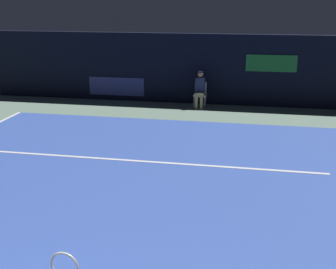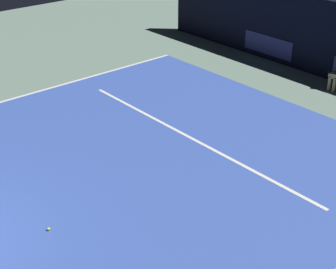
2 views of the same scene
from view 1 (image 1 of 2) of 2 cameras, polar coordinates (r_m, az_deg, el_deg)
ground_plane at (r=9.00m, az=-6.09°, el=-8.22°), size 31.86×31.86×0.00m
court_surface at (r=9.00m, az=-6.09°, el=-8.19°), size 11.05×12.02×0.01m
line_service at (r=10.86m, az=-2.91°, el=-3.49°), size 8.62×0.10×0.01m
back_wall at (r=16.84m, az=2.36°, el=8.48°), size 15.50×0.33×2.60m
line_judge_on_chair at (r=16.17m, az=4.14°, el=5.87°), size 0.45×0.53×1.32m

